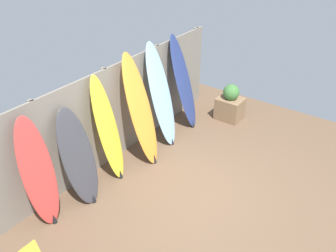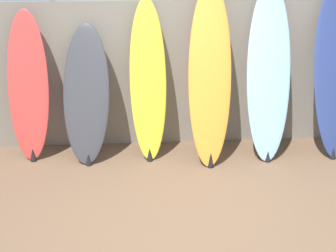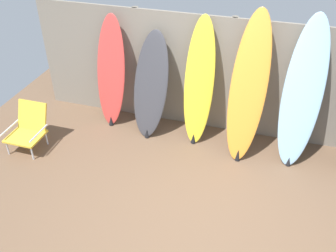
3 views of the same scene
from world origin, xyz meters
name	(u,v)px [view 2 (image 2 of 3)]	position (x,y,z in m)	size (l,w,h in m)	color
ground	(196,233)	(0.00, 0.00, 0.00)	(7.68, 7.68, 0.00)	brown
fence_back	(178,75)	(0.00, 2.01, 0.90)	(6.08, 0.11, 1.80)	gray
surfboard_red_0	(28,88)	(-1.76, 1.71, 0.86)	(0.53, 0.44, 1.75)	#D13D38
surfboard_charcoal_1	(86,96)	(-1.09, 1.63, 0.78)	(0.61, 0.61, 1.58)	#38383D
surfboard_yellow_2	(148,82)	(-0.37, 1.68, 0.91)	(0.44, 0.51, 1.86)	yellow
surfboard_orange_3	(210,77)	(0.33, 1.55, 1.00)	(0.53, 0.71, 2.03)	orange
surfboard_skyblue_4	(269,75)	(1.02, 1.62, 1.00)	(0.54, 0.64, 2.02)	#8CB7D6
surfboard_navy_5	(335,75)	(1.83, 1.64, 0.97)	(0.59, 0.68, 1.96)	navy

